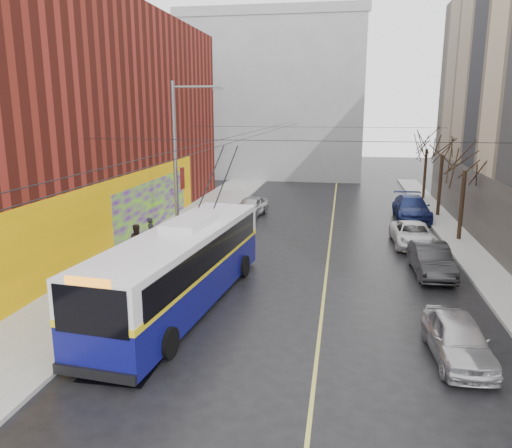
{
  "coord_description": "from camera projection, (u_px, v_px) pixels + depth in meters",
  "views": [
    {
      "loc": [
        2.08,
        -14.2,
        7.64
      ],
      "look_at": [
        -1.65,
        7.19,
        2.63
      ],
      "focal_mm": 35.0,
      "sensor_mm": 36.0,
      "label": 1
    }
  ],
  "objects": [
    {
      "name": "catenary_wires",
      "position": [
        263.0,
        134.0,
        28.9
      ],
      "size": [
        18.0,
        60.0,
        0.22
      ],
      "color": "black"
    },
    {
      "name": "building_left",
      "position": [
        43.0,
        120.0,
        30.24
      ],
      "size": [
        12.11,
        36.0,
        14.0
      ],
      "color": "maroon",
      "rests_on": "ground"
    },
    {
      "name": "parked_car_b",
      "position": [
        431.0,
        260.0,
        23.44
      ],
      "size": [
        1.75,
        4.51,
        1.46
      ],
      "primitive_type": "imported",
      "rotation": [
        0.0,
        0.0,
        0.04
      ],
      "color": "#262628",
      "rests_on": "ground"
    },
    {
      "name": "tree_far",
      "position": [
        427.0,
        140.0,
        41.84
      ],
      "size": [
        3.2,
        3.2,
        6.57
      ],
      "color": "black",
      "rests_on": "ground"
    },
    {
      "name": "pedestrian_a",
      "position": [
        151.0,
        234.0,
        27.08
      ],
      "size": [
        0.46,
        0.67,
        1.78
      ],
      "primitive_type": "imported",
      "rotation": [
        0.0,
        0.0,
        1.52
      ],
      "color": "black",
      "rests_on": "sidewalk_left"
    },
    {
      "name": "sidewalk_left",
      "position": [
        161.0,
        245.0,
        28.54
      ],
      "size": [
        4.0,
        60.0,
        0.15
      ],
      "primitive_type": "cube",
      "color": "gray",
      "rests_on": "ground"
    },
    {
      "name": "parked_car_a",
      "position": [
        458.0,
        338.0,
        15.47
      ],
      "size": [
        1.89,
        4.17,
        1.39
      ],
      "primitive_type": "imported",
      "rotation": [
        0.0,
        0.0,
        0.06
      ],
      "color": "#B1B0B5",
      "rests_on": "ground"
    },
    {
      "name": "pigeons_flying",
      "position": [
        259.0,
        119.0,
        24.23
      ],
      "size": [
        3.21,
        2.33,
        2.84
      ],
      "color": "slate"
    },
    {
      "name": "tree_near",
      "position": [
        466.0,
        157.0,
        28.43
      ],
      "size": [
        3.2,
        3.2,
        6.4
      ],
      "color": "black",
      "rests_on": "ground"
    },
    {
      "name": "building_far",
      "position": [
        275.0,
        97.0,
        57.86
      ],
      "size": [
        20.5,
        12.1,
        18.0
      ],
      "color": "gray",
      "rests_on": "ground"
    },
    {
      "name": "pedestrian_b",
      "position": [
        138.0,
        243.0,
        24.88
      ],
      "size": [
        1.16,
        1.18,
        1.92
      ],
      "primitive_type": "imported",
      "rotation": [
        0.0,
        0.0,
        0.86
      ],
      "color": "black",
      "rests_on": "sidewalk_left"
    },
    {
      "name": "streetlight_pole",
      "position": [
        178.0,
        166.0,
        25.24
      ],
      "size": [
        2.65,
        0.6,
        9.0
      ],
      "color": "slate",
      "rests_on": "ground"
    },
    {
      "name": "ground",
      "position": [
        269.0,
        358.0,
        15.7
      ],
      "size": [
        140.0,
        140.0,
        0.0
      ],
      "primitive_type": "plane",
      "color": "black",
      "rests_on": "ground"
    },
    {
      "name": "tree_mid",
      "position": [
        443.0,
        144.0,
        35.09
      ],
      "size": [
        3.2,
        3.2,
        6.68
      ],
      "color": "black",
      "rests_on": "ground"
    },
    {
      "name": "trolleybus",
      "position": [
        181.0,
        266.0,
        19.49
      ],
      "size": [
        3.85,
        12.6,
        5.9
      ],
      "rotation": [
        0.0,
        0.0,
        -0.1
      ],
      "color": "#0B0C57",
      "rests_on": "ground"
    },
    {
      "name": "parked_car_c",
      "position": [
        413.0,
        234.0,
        28.45
      ],
      "size": [
        2.35,
        4.83,
        1.32
      ],
      "primitive_type": "imported",
      "rotation": [
        0.0,
        0.0,
        0.03
      ],
      "color": "white",
      "rests_on": "ground"
    },
    {
      "name": "parked_car_d",
      "position": [
        412.0,
        208.0,
        35.37
      ],
      "size": [
        2.37,
        5.67,
        1.64
      ],
      "primitive_type": "imported",
      "rotation": [
        0.0,
        0.0,
        0.01
      ],
      "color": "navy",
      "rests_on": "ground"
    },
    {
      "name": "sidewalk_right",
      "position": [
        475.0,
        259.0,
        25.7
      ],
      "size": [
        2.0,
        60.0,
        0.15
      ],
      "primitive_type": "cube",
      "color": "gray",
      "rests_on": "ground"
    },
    {
      "name": "puddle",
      "position": [
        127.0,
        362.0,
        15.44
      ],
      "size": [
        2.07,
        2.79,
        0.01
      ],
      "primitive_type": "cube",
      "color": "black",
      "rests_on": "ground"
    },
    {
      "name": "lane_line",
      "position": [
        330.0,
        244.0,
        28.89
      ],
      "size": [
        0.12,
        50.0,
        0.01
      ],
      "primitive_type": "cube",
      "color": "#BFB74C",
      "rests_on": "ground"
    },
    {
      "name": "following_car",
      "position": [
        251.0,
        206.0,
        36.44
      ],
      "size": [
        2.35,
        4.4,
        1.42
      ],
      "primitive_type": "imported",
      "rotation": [
        0.0,
        0.0,
        -0.17
      ],
      "color": "#A7A8AC",
      "rests_on": "ground"
    }
  ]
}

